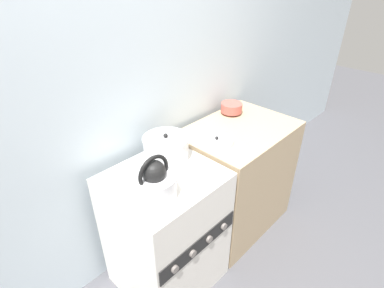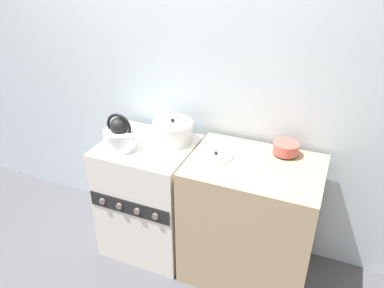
{
  "view_description": "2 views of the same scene",
  "coord_description": "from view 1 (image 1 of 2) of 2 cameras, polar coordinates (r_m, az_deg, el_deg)",
  "views": [
    {
      "loc": [
        -0.86,
        -0.76,
        1.91
      ],
      "look_at": [
        0.26,
        0.31,
        0.97
      ],
      "focal_mm": 28.0,
      "sensor_mm": 36.0,
      "label": 1
    },
    {
      "loc": [
        1.16,
        -1.67,
        2.12
      ],
      "look_at": [
        0.34,
        0.27,
        0.97
      ],
      "focal_mm": 35.0,
      "sensor_mm": 36.0,
      "label": 2
    }
  ],
  "objects": [
    {
      "name": "enamel_bowl",
      "position": [
        2.37,
        7.53,
        6.87
      ],
      "size": [
        0.17,
        0.17,
        0.08
      ],
      "color": "#B75147",
      "rests_on": "counter"
    },
    {
      "name": "counter",
      "position": [
        2.43,
        8.33,
        -6.27
      ],
      "size": [
        0.84,
        0.6,
        0.89
      ],
      "color": "tan",
      "rests_on": "ground_plane"
    },
    {
      "name": "loose_pot_lid",
      "position": [
        2.0,
        4.73,
        0.75
      ],
      "size": [
        0.22,
        0.22,
        0.03
      ],
      "color": "silver",
      "rests_on": "counter"
    },
    {
      "name": "stove",
      "position": [
        2.0,
        -4.86,
        -16.24
      ],
      "size": [
        0.63,
        0.59,
        0.88
      ],
      "color": "silver",
      "rests_on": "ground_plane"
    },
    {
      "name": "wall_back",
      "position": [
        1.8,
        -14.39,
        8.69
      ],
      "size": [
        7.0,
        0.06,
        2.5
      ],
      "color": "silver",
      "rests_on": "ground_plane"
    },
    {
      "name": "kettle",
      "position": [
        1.52,
        -7.07,
        -7.32
      ],
      "size": [
        0.27,
        0.22,
        0.25
      ],
      "color": "silver",
      "rests_on": "stove"
    },
    {
      "name": "cooking_pot",
      "position": [
        1.82,
        -4.94,
        -0.72
      ],
      "size": [
        0.28,
        0.28,
        0.17
      ],
      "color": "silver",
      "rests_on": "stove"
    }
  ]
}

